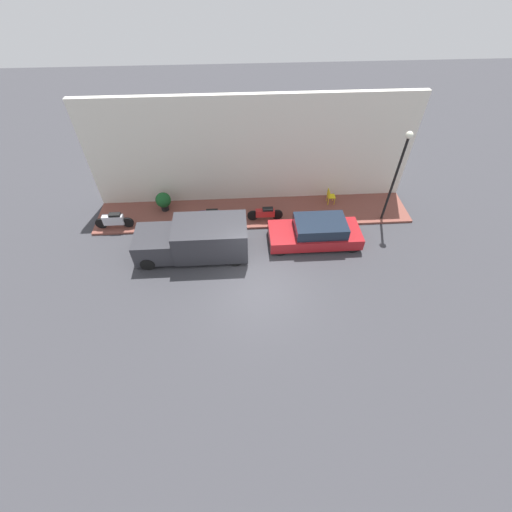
% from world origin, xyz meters
% --- Properties ---
extents(ground_plane, '(60.00, 60.00, 0.00)m').
position_xyz_m(ground_plane, '(0.00, 0.00, 0.00)').
color(ground_plane, '#38383D').
extents(sidewalk, '(2.50, 16.38, 0.11)m').
position_xyz_m(sidewalk, '(5.11, 0.00, 0.06)').
color(sidewalk, brown).
rests_on(sidewalk, ground_plane).
extents(building_facade, '(0.30, 16.38, 5.69)m').
position_xyz_m(building_facade, '(6.51, 0.00, 2.85)').
color(building_facade, silver).
rests_on(building_facade, ground_plane).
extents(parked_car, '(1.81, 4.36, 1.28)m').
position_xyz_m(parked_car, '(2.75, -2.85, 0.61)').
color(parked_car, maroon).
rests_on(parked_car, ground_plane).
extents(delivery_van, '(1.96, 5.08, 1.75)m').
position_xyz_m(delivery_van, '(2.29, 2.90, 0.89)').
color(delivery_van, '#2D2D33').
rests_on(delivery_van, ground_plane).
extents(motorcycle_red, '(0.30, 1.82, 0.72)m').
position_xyz_m(motorcycle_red, '(4.46, -0.56, 0.51)').
color(motorcycle_red, '#B21E1E').
rests_on(motorcycle_red, sidewalk).
extents(motorcycle_blue, '(0.30, 1.99, 0.78)m').
position_xyz_m(motorcycle_blue, '(4.38, 2.27, 0.54)').
color(motorcycle_blue, navy).
rests_on(motorcycle_blue, sidewalk).
extents(scooter_silver, '(0.30, 1.89, 0.86)m').
position_xyz_m(scooter_silver, '(4.29, 7.04, 0.57)').
color(scooter_silver, '#B7B7BF').
rests_on(scooter_silver, sidewalk).
extents(streetlamp, '(0.33, 0.33, 4.74)m').
position_xyz_m(streetlamp, '(4.19, -6.64, 3.16)').
color(streetlamp, black).
rests_on(streetlamp, sidewalk).
extents(potted_plant, '(0.79, 0.79, 1.03)m').
position_xyz_m(potted_plant, '(5.60, 4.73, 0.70)').
color(potted_plant, black).
rests_on(potted_plant, sidewalk).
extents(cafe_chair, '(0.40, 0.40, 0.83)m').
position_xyz_m(cafe_chair, '(5.66, -4.17, 0.60)').
color(cafe_chair, yellow).
rests_on(cafe_chair, sidewalk).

